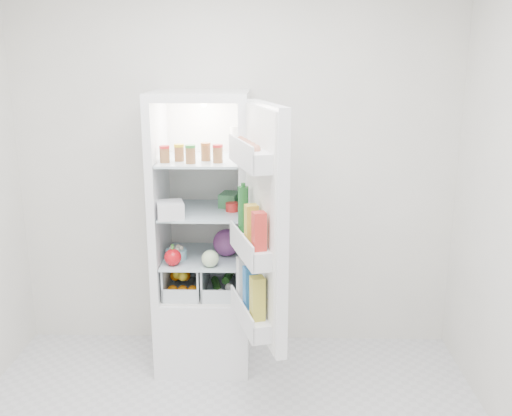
{
  "coord_description": "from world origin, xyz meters",
  "views": [
    {
      "loc": [
        0.24,
        -2.32,
        2.0
      ],
      "look_at": [
        0.15,
        0.95,
        1.13
      ],
      "focal_mm": 40.0,
      "sensor_mm": 36.0,
      "label": 1
    }
  ],
  "objects_px": {
    "refrigerator": "(205,264)",
    "fridge_door": "(261,231)",
    "red_cabbage": "(227,243)",
    "mushroom_bowl": "(176,254)"
  },
  "relations": [
    {
      "from": "mushroom_bowl",
      "to": "fridge_door",
      "type": "distance_m",
      "value": 0.8
    },
    {
      "from": "fridge_door",
      "to": "mushroom_bowl",
      "type": "bearing_deg",
      "value": 31.45
    },
    {
      "from": "red_cabbage",
      "to": "mushroom_bowl",
      "type": "height_order",
      "value": "red_cabbage"
    },
    {
      "from": "red_cabbage",
      "to": "fridge_door",
      "type": "distance_m",
      "value": 0.67
    },
    {
      "from": "red_cabbage",
      "to": "mushroom_bowl",
      "type": "bearing_deg",
      "value": -166.61
    },
    {
      "from": "mushroom_bowl",
      "to": "refrigerator",
      "type": "bearing_deg",
      "value": 38.42
    },
    {
      "from": "mushroom_bowl",
      "to": "red_cabbage",
      "type": "bearing_deg",
      "value": 13.39
    },
    {
      "from": "red_cabbage",
      "to": "mushroom_bowl",
      "type": "relative_size",
      "value": 1.3
    },
    {
      "from": "refrigerator",
      "to": "fridge_door",
      "type": "relative_size",
      "value": 1.38
    },
    {
      "from": "red_cabbage",
      "to": "mushroom_bowl",
      "type": "distance_m",
      "value": 0.33
    }
  ]
}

